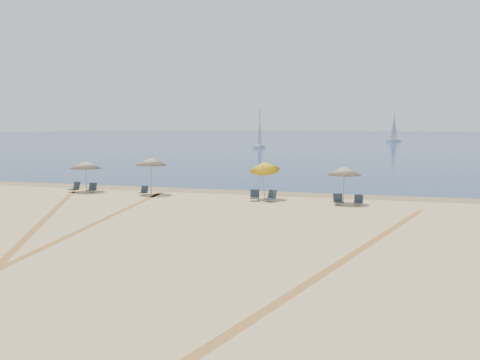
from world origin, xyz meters
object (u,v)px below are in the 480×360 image
at_px(umbrella_2, 151,161).
at_px(chair_6, 338,200).
at_px(umbrella_1, 86,165).
at_px(chair_4, 255,196).
at_px(umbrella_4, 344,171).
at_px(chair_5, 271,197).
at_px(chair_1, 75,188).
at_px(umbrella_3, 265,166).
at_px(chair_2, 92,188).
at_px(chair_7, 358,201).
at_px(sailboat_1, 260,136).
at_px(sailboat_0, 394,133).
at_px(chair_3, 144,191).

relative_size(umbrella_2, chair_6, 3.28).
bearing_deg(umbrella_1, chair_4, -4.73).
xyz_separation_m(umbrella_4, chair_5, (-4.51, -0.52, -1.72)).
bearing_deg(chair_5, chair_1, -160.34).
relative_size(chair_1, chair_4, 1.01).
xyz_separation_m(umbrella_3, chair_5, (0.70, -1.14, -1.85)).
height_order(chair_5, chair_6, chair_5).
xyz_separation_m(chair_2, chair_7, (18.89, -0.81, -0.02)).
bearing_deg(umbrella_1, umbrella_2, 0.10).
relative_size(chair_1, sailboat_1, 0.10).
bearing_deg(sailboat_1, sailboat_0, 61.33).
distance_m(umbrella_3, umbrella_4, 5.24).
height_order(chair_3, chair_7, chair_7).
height_order(umbrella_2, chair_5, umbrella_2).
relative_size(chair_1, chair_5, 0.93).
bearing_deg(umbrella_4, chair_3, 179.39).
distance_m(umbrella_3, chair_5, 2.28).
relative_size(umbrella_4, chair_3, 3.87).
distance_m(chair_4, sailboat_0, 130.01).
distance_m(umbrella_4, sailboat_0, 129.37).
height_order(chair_1, chair_3, chair_1).
height_order(umbrella_4, sailboat_1, sailboat_1).
bearing_deg(chair_6, chair_7, -4.11).
bearing_deg(chair_7, sailboat_0, 90.79).
bearing_deg(chair_7, umbrella_2, 176.51).
bearing_deg(umbrella_3, umbrella_2, 179.74).
height_order(umbrella_4, chair_5, umbrella_4).
bearing_deg(chair_6, chair_1, 159.74).
xyz_separation_m(chair_1, sailboat_0, (21.03, 129.17, 2.28)).
relative_size(chair_5, sailboat_0, 0.10).
distance_m(umbrella_3, chair_3, 8.78).
xyz_separation_m(umbrella_2, chair_4, (7.83, -1.09, -2.00)).
bearing_deg(chair_3, chair_4, -4.23).
bearing_deg(sailboat_0, umbrella_3, -62.69).
distance_m(chair_3, sailboat_1, 77.62).
bearing_deg(sailboat_1, chair_5, -76.32).
relative_size(umbrella_2, chair_2, 3.49).
xyz_separation_m(umbrella_4, sailboat_1, (-25.33, 76.87, 0.44)).
xyz_separation_m(umbrella_4, chair_6, (-0.24, -0.78, -1.74)).
height_order(chair_1, chair_5, chair_5).
xyz_separation_m(chair_4, sailboat_1, (-19.74, 77.29, 2.17)).
bearing_deg(chair_6, sailboat_0, 71.76).
bearing_deg(chair_4, chair_5, -19.22).
bearing_deg(umbrella_4, chair_6, -107.12).
height_order(chair_4, sailboat_0, sailboat_0).
distance_m(chair_1, sailboat_0, 130.89).
relative_size(umbrella_1, chair_1, 2.81).
bearing_deg(umbrella_1, umbrella_4, -2.01).
relative_size(chair_5, chair_7, 1.39).
xyz_separation_m(umbrella_2, chair_1, (-5.87, -0.48, -1.99)).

